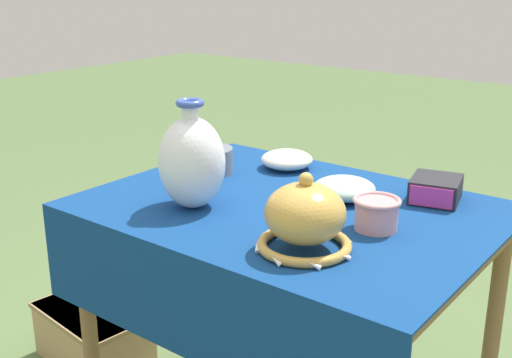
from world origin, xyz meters
The scene contains 9 objects.
display_table centered at (0.00, -0.02, 0.70)m, with size 1.03×0.77×0.79m.
vase_tall_bulbous centered at (-0.19, -0.16, 0.91)m, with size 0.17×0.17×0.28m.
vase_dome_bell centered at (0.18, -0.21, 0.86)m, with size 0.22×0.22×0.18m.
mosaic_tile_box centered at (0.28, 0.26, 0.82)m, with size 0.15×0.16×0.06m.
cup_wide_rose centered at (0.25, -0.01, 0.83)m, with size 0.11×0.11×0.08m.
bowl_shallow_ivory centered at (-0.19, 0.26, 0.82)m, with size 0.16×0.16×0.06m, color white.
pot_squat_slate centered at (-0.35, 0.08, 0.83)m, with size 0.14×0.14×0.07m, color slate.
bowl_shallow_celadon centered at (0.08, 0.13, 0.82)m, with size 0.17×0.17×0.06m, color #A8CCB7.
wooden_crate centered at (-0.83, -0.03, 0.11)m, with size 0.45×0.32×0.21m.
Camera 1 is at (0.88, -1.28, 1.37)m, focal length 45.00 mm.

